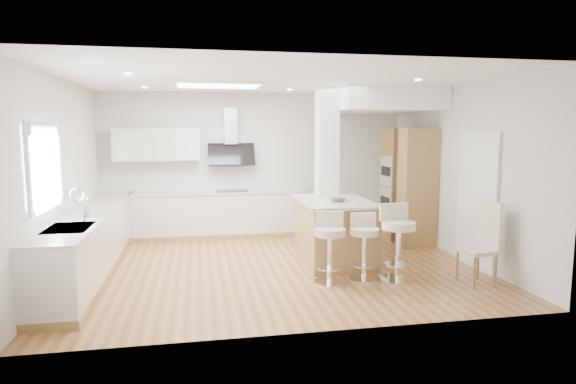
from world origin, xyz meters
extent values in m
plane|color=#A36C3C|center=(0.00, 0.00, 0.00)|extent=(6.00, 6.00, 0.00)
cube|color=white|center=(0.00, 0.00, 0.00)|extent=(6.00, 5.00, 0.02)
cube|color=beige|center=(0.00, 2.50, 1.40)|extent=(6.00, 0.04, 2.80)
cube|color=beige|center=(-3.00, 0.00, 1.40)|extent=(0.04, 5.00, 2.80)
cube|color=beige|center=(3.00, 0.00, 1.40)|extent=(0.04, 5.00, 2.80)
cube|color=white|center=(-0.80, 0.60, 2.77)|extent=(1.40, 0.95, 0.05)
cube|color=white|center=(-0.80, 0.60, 2.76)|extent=(1.25, 0.80, 0.03)
cylinder|color=white|center=(-2.00, 1.50, 2.78)|extent=(0.10, 0.10, 0.02)
cylinder|color=white|center=(-2.00, -0.50, 2.78)|extent=(0.10, 0.10, 0.02)
cylinder|color=white|center=(0.50, 1.50, 2.78)|extent=(0.10, 0.10, 0.02)
cylinder|color=white|center=(2.00, 1.00, 2.78)|extent=(0.10, 0.10, 0.02)
cylinder|color=white|center=(2.00, -0.50, 2.78)|extent=(0.10, 0.10, 0.02)
cube|color=white|center=(-2.96, -0.90, 1.65)|extent=(0.03, 1.15, 0.95)
cube|color=white|center=(-2.95, -0.90, 2.15)|extent=(0.04, 1.28, 0.06)
cube|color=white|center=(-2.95, -0.90, 1.15)|extent=(0.04, 1.28, 0.06)
cube|color=white|center=(-2.95, -1.51, 1.65)|extent=(0.04, 0.06, 0.95)
cube|color=white|center=(-2.95, -0.29, 1.65)|extent=(0.04, 0.06, 0.95)
cube|color=#95979C|center=(-2.94, -0.90, 2.08)|extent=(0.03, 1.18, 0.14)
cube|color=#494239|center=(2.99, -0.60, 1.00)|extent=(0.02, 0.90, 2.00)
cube|color=white|center=(2.97, -0.60, 1.00)|extent=(0.05, 1.00, 2.10)
cube|color=#9F7A44|center=(-2.70, 0.25, 0.05)|extent=(0.60, 4.50, 0.10)
cube|color=beige|center=(-2.70, 0.25, 0.48)|extent=(0.60, 4.50, 0.76)
cube|color=beige|center=(-2.70, 0.25, 0.88)|extent=(0.63, 4.50, 0.04)
cube|color=silver|center=(-2.70, -1.00, 0.89)|extent=(0.50, 0.75, 0.02)
cube|color=silver|center=(-2.70, -1.18, 0.84)|extent=(0.40, 0.34, 0.10)
cube|color=silver|center=(-2.70, -0.82, 0.84)|extent=(0.40, 0.34, 0.10)
cylinder|color=white|center=(-2.58, -0.70, 1.08)|extent=(0.02, 0.02, 0.36)
torus|color=white|center=(-2.65, -0.70, 1.26)|extent=(0.18, 0.02, 0.18)
imported|color=#498443|center=(-2.65, -0.35, 1.06)|extent=(0.17, 0.12, 0.33)
cube|color=#9F7A44|center=(-0.75, 2.20, 0.05)|extent=(3.30, 0.60, 0.10)
cube|color=beige|center=(-0.75, 2.20, 0.48)|extent=(3.30, 0.60, 0.76)
cube|color=beige|center=(-0.75, 2.20, 0.88)|extent=(3.33, 0.63, 0.04)
cube|color=black|center=(-0.50, 2.20, 0.91)|extent=(0.60, 0.40, 0.01)
cube|color=beige|center=(-1.90, 2.33, 1.80)|extent=(1.60, 0.34, 0.60)
cube|color=silver|center=(-0.50, 2.40, 2.15)|extent=(0.25, 0.18, 0.70)
cube|color=black|center=(-0.50, 2.32, 1.60)|extent=(0.90, 0.26, 0.44)
cube|color=white|center=(1.05, 0.95, 1.40)|extent=(0.35, 0.35, 2.80)
cube|color=white|center=(2.10, 1.40, 2.60)|extent=(1.78, 2.20, 0.40)
cube|color=#9F7A44|center=(2.68, 1.50, 1.05)|extent=(0.62, 0.62, 2.10)
cube|color=#9F7A44|center=(2.68, 0.80, 1.05)|extent=(0.62, 0.40, 2.10)
cube|color=silver|center=(2.37, 1.50, 1.30)|extent=(0.02, 0.55, 0.55)
cube|color=silver|center=(2.37, 1.50, 0.72)|extent=(0.02, 0.55, 0.55)
cube|color=black|center=(2.36, 1.50, 1.30)|extent=(0.01, 0.45, 0.18)
cube|color=black|center=(2.36, 1.50, 0.72)|extent=(0.01, 0.45, 0.18)
cube|color=#9F7A44|center=(0.95, 0.10, 0.47)|extent=(1.01, 1.54, 0.94)
cube|color=beige|center=(0.95, 0.10, 0.96)|extent=(1.10, 1.63, 0.04)
imported|color=slate|center=(0.95, -0.06, 1.02)|extent=(0.29, 0.29, 0.07)
sphere|color=#C36816|center=(0.99, -0.06, 1.02)|extent=(0.08, 0.08, 0.08)
sphere|color=#C36816|center=(0.90, -0.04, 1.02)|extent=(0.08, 0.08, 0.08)
sphere|color=olive|center=(0.95, -0.10, 1.02)|extent=(0.08, 0.08, 0.08)
cylinder|color=white|center=(0.58, -0.99, 0.01)|extent=(0.51, 0.51, 0.03)
cylinder|color=white|center=(0.58, -0.99, 0.35)|extent=(0.08, 0.08, 0.64)
cylinder|color=white|center=(0.58, -0.99, 0.22)|extent=(0.40, 0.40, 0.01)
cylinder|color=beige|center=(0.58, -0.99, 0.71)|extent=(0.49, 0.49, 0.10)
cube|color=beige|center=(0.61, -0.84, 0.86)|extent=(0.38, 0.13, 0.22)
cylinder|color=white|center=(1.09, -0.91, 0.01)|extent=(0.48, 0.48, 0.03)
cylinder|color=white|center=(1.09, -0.91, 0.33)|extent=(0.08, 0.08, 0.61)
cylinder|color=white|center=(1.09, -0.91, 0.21)|extent=(0.37, 0.37, 0.01)
cylinder|color=beige|center=(1.09, -0.91, 0.68)|extent=(0.46, 0.46, 0.09)
cube|color=beige|center=(1.12, -0.76, 0.82)|extent=(0.36, 0.11, 0.21)
cylinder|color=white|center=(1.53, -1.06, 0.02)|extent=(0.49, 0.49, 0.03)
cylinder|color=white|center=(1.53, -1.06, 0.38)|extent=(0.08, 0.08, 0.70)
cylinder|color=white|center=(1.53, -1.06, 0.24)|extent=(0.38, 0.38, 0.02)
cylinder|color=beige|center=(1.53, -1.06, 0.78)|extent=(0.47, 0.47, 0.11)
cube|color=beige|center=(1.52, -0.89, 0.94)|extent=(0.41, 0.07, 0.24)
cube|color=beige|center=(2.54, -1.35, 0.45)|extent=(0.49, 0.49, 0.06)
cube|color=beige|center=(2.73, -1.32, 0.77)|extent=(0.10, 0.41, 0.69)
cylinder|color=#9F7A44|center=(2.39, -1.54, 0.21)|extent=(0.04, 0.04, 0.42)
cylinder|color=#9F7A44|center=(2.34, -1.20, 0.21)|extent=(0.04, 0.04, 0.42)
cylinder|color=#9F7A44|center=(2.73, -1.49, 0.21)|extent=(0.04, 0.04, 0.42)
cylinder|color=#9F7A44|center=(2.68, -1.15, 0.21)|extent=(0.04, 0.04, 0.42)
camera|label=1|loc=(-1.14, -7.10, 2.06)|focal=30.00mm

